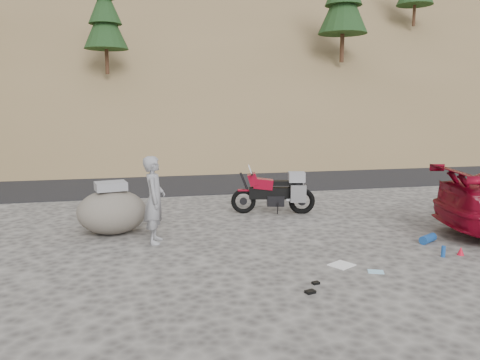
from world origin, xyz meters
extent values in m
plane|color=#44413E|center=(0.00, 0.00, 0.00)|extent=(140.00, 140.00, 0.00)
cube|color=black|center=(0.00, 9.00, 0.00)|extent=(120.00, 7.00, 0.05)
cube|color=brown|center=(2.00, 30.00, 8.00)|extent=(110.00, 51.90, 46.72)
cube|color=brown|center=(2.00, 30.00, 8.30)|extent=(110.00, 43.28, 36.46)
cube|color=brown|center=(2.00, 50.00, 14.00)|extent=(120.00, 40.00, 30.00)
cylinder|color=#362013|center=(-4.00, 14.00, 4.90)|extent=(0.17, 0.17, 1.40)
cone|color=#183116|center=(-4.00, 14.00, 6.44)|extent=(2.00, 2.00, 2.25)
cone|color=#183116|center=(-4.00, 14.00, 7.29)|extent=(1.50, 1.50, 1.76)
cylinder|color=#362013|center=(8.00, 15.00, 5.94)|extent=(0.22, 0.22, 1.82)
cone|color=#183116|center=(8.00, 15.00, 7.95)|extent=(2.60, 2.60, 2.92)
cylinder|color=#362013|center=(14.00, 18.00, 8.32)|extent=(0.18, 0.18, 1.54)
torus|color=black|center=(-0.08, 2.88, 0.33)|extent=(0.66, 0.26, 0.65)
cylinder|color=black|center=(-0.08, 2.88, 0.33)|extent=(0.21, 0.10, 0.20)
torus|color=black|center=(1.42, 2.55, 0.33)|extent=(0.71, 0.28, 0.69)
cylinder|color=black|center=(1.42, 2.55, 0.33)|extent=(0.23, 0.12, 0.22)
cylinder|color=black|center=(0.00, 2.86, 0.69)|extent=(0.37, 0.14, 0.80)
cylinder|color=black|center=(0.13, 2.83, 1.07)|extent=(0.17, 0.61, 0.04)
cube|color=black|center=(0.64, 2.72, 0.54)|extent=(1.21, 0.49, 0.30)
cube|color=black|center=(0.74, 2.70, 0.35)|extent=(0.50, 0.38, 0.28)
cube|color=maroon|center=(0.42, 2.77, 0.79)|extent=(0.57, 0.40, 0.31)
cube|color=maroon|center=(0.16, 2.82, 0.91)|extent=(0.36, 0.39, 0.35)
cube|color=silver|center=(0.09, 2.84, 1.17)|extent=(0.18, 0.31, 0.25)
cube|color=black|center=(0.89, 2.67, 0.81)|extent=(0.58, 0.33, 0.12)
cube|color=black|center=(1.25, 2.59, 0.77)|extent=(0.38, 0.25, 0.10)
cube|color=#ABABAF|center=(1.24, 2.33, 0.57)|extent=(0.41, 0.20, 0.44)
cube|color=#ABABAF|center=(1.35, 2.83, 0.57)|extent=(0.41, 0.20, 0.44)
cube|color=gray|center=(1.27, 2.58, 0.97)|extent=(0.48, 0.42, 0.26)
cube|color=maroon|center=(-0.08, 2.88, 0.62)|extent=(0.31, 0.18, 0.04)
cylinder|color=black|center=(0.75, 2.51, 0.18)|extent=(0.07, 0.21, 0.36)
cylinder|color=#ABABAF|center=(1.19, 2.46, 0.40)|extent=(0.46, 0.18, 0.13)
imported|color=gray|center=(-2.43, 0.72, 0.00)|extent=(0.52, 0.71, 1.81)
ellipsoid|color=#56524A|center=(-3.34, 1.62, 0.49)|extent=(1.52, 1.29, 0.98)
cube|color=gray|center=(-3.34, 1.62, 1.07)|extent=(0.74, 0.63, 0.18)
cube|color=white|center=(0.75, -1.40, 0.01)|extent=(0.52, 0.50, 0.01)
cylinder|color=#184693|center=(3.08, -0.51, 0.09)|extent=(0.47, 0.38, 0.18)
cylinder|color=#184693|center=(2.81, -1.38, 0.11)|extent=(0.10, 0.10, 0.21)
cone|color=red|center=(3.21, -1.35, 0.08)|extent=(0.16, 0.16, 0.16)
cube|color=black|center=(-0.24, -2.46, 0.02)|extent=(0.17, 0.15, 0.04)
cube|color=black|center=(-0.02, -2.13, 0.02)|extent=(0.13, 0.11, 0.04)
cube|color=#9AD0EE|center=(1.19, -1.84, 0.01)|extent=(0.32, 0.28, 0.01)
camera|label=1|loc=(-2.71, -8.81, 2.85)|focal=35.00mm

